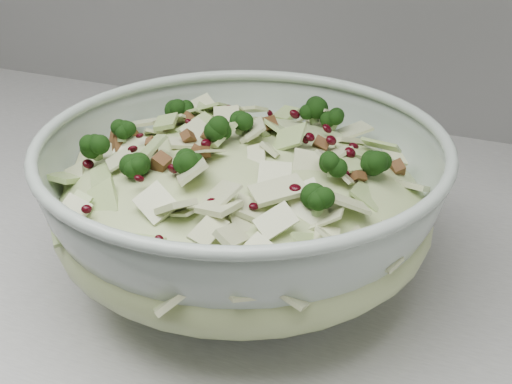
% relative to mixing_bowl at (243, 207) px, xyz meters
% --- Properties ---
extents(mixing_bowl, '(0.40, 0.40, 0.13)m').
position_rel_mixing_bowl_xyz_m(mixing_bowl, '(0.00, 0.00, 0.00)').
color(mixing_bowl, '#A8B9AC').
rests_on(mixing_bowl, counter).
extents(salad, '(0.41, 0.41, 0.13)m').
position_rel_mixing_bowl_xyz_m(salad, '(-0.00, -0.00, 0.02)').
color(salad, '#BCC889').
rests_on(salad, mixing_bowl).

